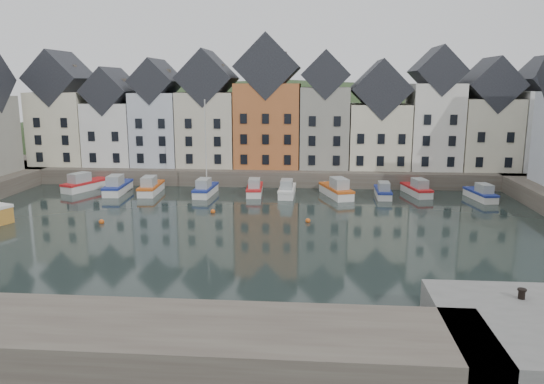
# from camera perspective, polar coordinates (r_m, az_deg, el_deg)

# --- Properties ---
(ground) EXTENTS (260.00, 260.00, 0.00)m
(ground) POSITION_cam_1_polar(r_m,az_deg,el_deg) (47.67, -3.47, -4.66)
(ground) COLOR black
(ground) RESTS_ON ground
(far_quay) EXTENTS (90.00, 16.00, 2.00)m
(far_quay) POSITION_cam_1_polar(r_m,az_deg,el_deg) (76.57, -0.32, 2.37)
(far_quay) COLOR #4C423A
(far_quay) RESTS_ON ground
(hillside) EXTENTS (153.60, 70.40, 64.00)m
(hillside) POSITION_cam_1_polar(r_m,az_deg,el_deg) (106.22, 0.93, -5.49)
(hillside) COLOR #24361B
(hillside) RESTS_ON ground
(far_terrace) EXTENTS (72.37, 8.16, 17.78)m
(far_terrace) POSITION_cam_1_polar(r_m,az_deg,el_deg) (73.49, 2.06, 8.15)
(far_terrace) COLOR beige
(far_terrace) RESTS_ON far_quay
(mooring_buoys) EXTENTS (20.50, 5.50, 0.50)m
(mooring_buoys) POSITION_cam_1_polar(r_m,az_deg,el_deg) (53.37, -6.92, -2.78)
(mooring_buoys) COLOR #C95317
(mooring_buoys) RESTS_ON ground
(boat_a) EXTENTS (4.41, 6.86, 2.53)m
(boat_a) POSITION_cam_1_polar(r_m,az_deg,el_deg) (71.33, -19.51, 0.79)
(boat_a) COLOR silver
(boat_a) RESTS_ON ground
(boat_b) EXTENTS (2.54, 6.81, 2.57)m
(boat_b) POSITION_cam_1_polar(r_m,az_deg,el_deg) (68.17, -16.29, 0.53)
(boat_b) COLOR silver
(boat_b) RESTS_ON ground
(boat_c) EXTENTS (2.36, 6.52, 2.46)m
(boat_c) POSITION_cam_1_polar(r_m,az_deg,el_deg) (66.89, -12.90, 0.47)
(boat_c) COLOR silver
(boat_c) RESTS_ON ground
(boat_d) EXTENTS (2.16, 6.18, 11.66)m
(boat_d) POSITION_cam_1_polar(r_m,az_deg,el_deg) (64.72, -7.19, 0.33)
(boat_d) COLOR silver
(boat_d) RESTS_ON ground
(boat_e) EXTENTS (2.18, 5.96, 2.25)m
(boat_e) POSITION_cam_1_polar(r_m,az_deg,el_deg) (64.72, -1.88, 0.33)
(boat_e) COLOR silver
(boat_e) RESTS_ON ground
(boat_f) EXTENTS (1.94, 6.01, 2.30)m
(boat_f) POSITION_cam_1_polar(r_m,az_deg,el_deg) (63.79, 1.62, 0.18)
(boat_f) COLOR silver
(boat_f) RESTS_ON ground
(boat_g) EXTENTS (4.16, 7.15, 2.62)m
(boat_g) POSITION_cam_1_polar(r_m,az_deg,el_deg) (63.81, 6.97, 0.19)
(boat_g) COLOR silver
(boat_g) RESTS_ON ground
(boat_h) EXTENTS (1.82, 5.52, 2.11)m
(boat_h) POSITION_cam_1_polar(r_m,az_deg,el_deg) (64.58, 11.86, 0.03)
(boat_h) COLOR silver
(boat_h) RESTS_ON ground
(boat_i) EXTENTS (3.11, 6.26, 2.30)m
(boat_i) POSITION_cam_1_polar(r_m,az_deg,el_deg) (66.68, 15.32, 0.27)
(boat_i) COLOR silver
(boat_i) RESTS_ON ground
(boat_j) EXTENTS (2.72, 5.91, 2.18)m
(boat_j) POSITION_cam_1_polar(r_m,az_deg,el_deg) (66.37, 21.57, -0.22)
(boat_j) COLOR silver
(boat_j) RESTS_ON ground
(mooring_bollard) EXTENTS (0.48, 0.48, 0.56)m
(mooring_bollard) POSITION_cam_1_polar(r_m,az_deg,el_deg) (31.91, 25.28, -9.83)
(mooring_bollard) COLOR black
(mooring_bollard) RESTS_ON near_quay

